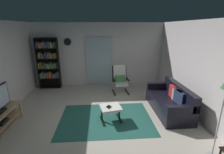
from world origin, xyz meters
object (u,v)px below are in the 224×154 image
object	(u,v)px
lounge_armchair	(120,78)
tv_remote	(110,107)
ottoman	(111,109)
wall_clock	(68,42)
cell_phone	(108,106)
tv_stand	(0,119)
leather_sofa	(170,102)
bookshelf_near_tv	(48,62)

from	to	relation	value
lounge_armchair	tv_remote	xyz separation A→B (m)	(-0.52, -2.07, -0.12)
ottoman	wall_clock	xyz separation A→B (m)	(-1.54, 2.85, 1.51)
wall_clock	cell_phone	bearing A→B (deg)	-62.67
tv_stand	ottoman	size ratio (longest dim) A/B	2.21
leather_sofa	ottoman	world-z (taller)	leather_sofa
leather_sofa	lounge_armchair	bearing A→B (deg)	128.29
bookshelf_near_tv	ottoman	distance (m)	3.64
cell_phone	wall_clock	size ratio (longest dim) A/B	0.48
tv_remote	cell_phone	world-z (taller)	tv_remote
tv_remote	bookshelf_near_tv	bearing A→B (deg)	161.52
bookshelf_near_tv	cell_phone	world-z (taller)	bookshelf_near_tv
tv_remote	leather_sofa	bearing A→B (deg)	45.24
tv_remote	wall_clock	distance (m)	3.57
bookshelf_near_tv	lounge_armchair	distance (m)	2.95
ottoman	cell_phone	world-z (taller)	cell_phone
tv_stand	cell_phone	xyz separation A→B (m)	(2.58, 0.28, 0.08)
ottoman	wall_clock	distance (m)	3.57
tv_stand	ottoman	distance (m)	2.66
leather_sofa	ottoman	size ratio (longest dim) A/B	3.02
ottoman	cell_phone	bearing A→B (deg)	-179.44
cell_phone	lounge_armchair	bearing A→B (deg)	104.08
bookshelf_near_tv	tv_remote	bearing A→B (deg)	-50.26
bookshelf_near_tv	ottoman	size ratio (longest dim) A/B	3.37
tv_stand	lounge_armchair	distance (m)	3.89
leather_sofa	cell_phone	bearing A→B (deg)	-168.60
ottoman	bookshelf_near_tv	bearing A→B (deg)	130.76
tv_stand	wall_clock	bearing A→B (deg)	70.55
tv_stand	leather_sofa	xyz separation A→B (m)	(4.43, 0.66, -0.02)
wall_clock	lounge_armchair	bearing A→B (deg)	-22.28
wall_clock	bookshelf_near_tv	bearing A→B (deg)	-169.48
tv_stand	tv_remote	size ratio (longest dim) A/B	9.26
lounge_armchair	ottoman	size ratio (longest dim) A/B	1.70
leather_sofa	cell_phone	world-z (taller)	leather_sofa
bookshelf_near_tv	leather_sofa	world-z (taller)	bookshelf_near_tv
ottoman	cell_phone	xyz separation A→B (m)	(-0.07, -0.00, 0.08)
leather_sofa	wall_clock	size ratio (longest dim) A/B	6.27
tv_remote	cell_phone	xyz separation A→B (m)	(-0.04, 0.06, -0.00)
tv_stand	bookshelf_near_tv	world-z (taller)	bookshelf_near_tv
bookshelf_near_tv	tv_remote	distance (m)	3.65
leather_sofa	cell_phone	size ratio (longest dim) A/B	12.99
lounge_armchair	cell_phone	distance (m)	2.09
bookshelf_near_tv	wall_clock	xyz separation A→B (m)	(0.79, 0.15, 0.77)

